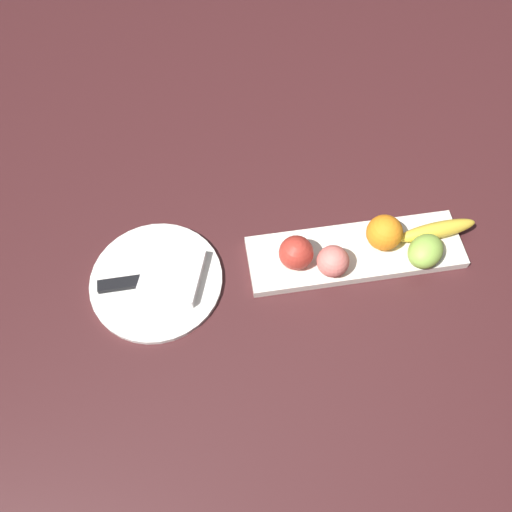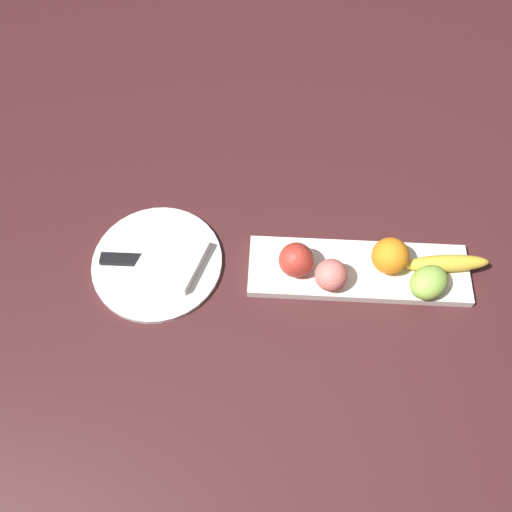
{
  "view_description": "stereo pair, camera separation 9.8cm",
  "coord_description": "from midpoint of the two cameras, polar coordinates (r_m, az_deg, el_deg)",
  "views": [
    {
      "loc": [
        -0.27,
        -0.5,
        0.91
      ],
      "look_at": [
        -0.2,
        -0.03,
        0.05
      ],
      "focal_mm": 36.27,
      "sensor_mm": 36.0,
      "label": 1
    },
    {
      "loc": [
        -0.18,
        -0.5,
        0.91
      ],
      "look_at": [
        -0.2,
        -0.03,
        0.05
      ],
      "focal_mm": 36.27,
      "sensor_mm": 36.0,
      "label": 2
    }
  ],
  "objects": [
    {
      "name": "orange_near_apple",
      "position": [
        1.02,
        17.27,
        -0.23
      ],
      "size": [
        0.07,
        0.07,
        0.07
      ],
      "primitive_type": "sphere",
      "color": "orange",
      "rests_on": "fruit_tray"
    },
    {
      "name": "apple",
      "position": [
        0.98,
        7.31,
        -0.7
      ],
      "size": [
        0.07,
        0.07,
        0.07
      ],
      "primitive_type": "sphere",
      "color": "#BD362A",
      "rests_on": "fruit_tray"
    },
    {
      "name": "banana",
      "position": [
        1.07,
        22.73,
        -1.0
      ],
      "size": [
        0.17,
        0.05,
        0.03
      ],
      "primitive_type": "ellipsoid",
      "rotation": [
        0.0,
        0.0,
        3.23
      ],
      "color": "yellow",
      "rests_on": "fruit_tray"
    },
    {
      "name": "dinner_plate",
      "position": [
        1.03,
        -8.2,
        -0.96
      ],
      "size": [
        0.26,
        0.26,
        0.01
      ],
      "primitive_type": "cylinder",
      "color": "white",
      "rests_on": "ground_plane"
    },
    {
      "name": "peach",
      "position": [
        0.98,
        11.14,
        -2.34
      ],
      "size": [
        0.06,
        0.06,
        0.06
      ],
      "primitive_type": "sphere",
      "color": "#E9776B",
      "rests_on": "fruit_tray"
    },
    {
      "name": "knife",
      "position": [
        1.03,
        -11.0,
        -0.68
      ],
      "size": [
        0.18,
        0.02,
        0.01
      ],
      "rotation": [
        0.0,
        0.0,
        0.01
      ],
      "color": "silver",
      "rests_on": "dinner_plate"
    },
    {
      "name": "folded_napkin",
      "position": [
        1.01,
        -6.53,
        -0.59
      ],
      "size": [
        0.14,
        0.14,
        0.02
      ],
      "primitive_type": "cube",
      "rotation": [
        0.0,
        0.0,
        -0.33
      ],
      "color": "white",
      "rests_on": "dinner_plate"
    },
    {
      "name": "grape_bunch",
      "position": [
        1.03,
        21.15,
        -2.97
      ],
      "size": [
        0.1,
        0.1,
        0.06
      ],
      "primitive_type": "ellipsoid",
      "rotation": [
        0.0,
        0.0,
        0.73
      ],
      "color": "#91BF49",
      "rests_on": "fruit_tray"
    },
    {
      "name": "fruit_tray",
      "position": [
        1.04,
        13.65,
        -1.81
      ],
      "size": [
        0.43,
        0.13,
        0.02
      ],
      "primitive_type": "cube",
      "color": "white",
      "rests_on": "ground_plane"
    },
    {
      "name": "ground_plane",
      "position": [
        1.06,
        13.64,
        -0.86
      ],
      "size": [
        2.4,
        2.4,
        0.0
      ],
      "primitive_type": "plane",
      "color": "#411D1E"
    }
  ]
}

